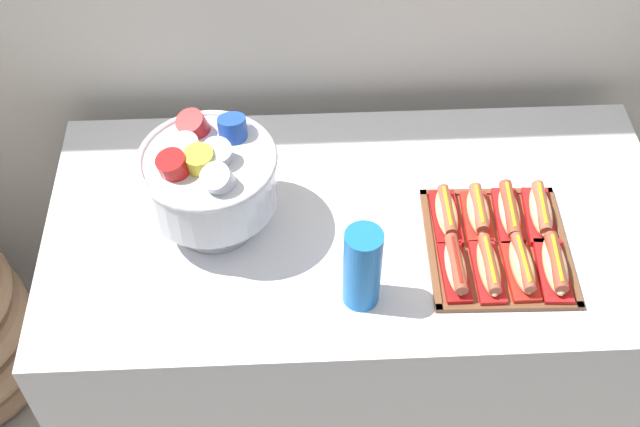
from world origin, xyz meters
The scene contains 13 objects.
ground_plane centered at (0.00, 0.00, 0.00)m, with size 10.00×10.00×0.00m, color gray.
buffet_table centered at (0.00, 0.00, 0.39)m, with size 1.52×0.78×0.74m.
serving_tray centered at (0.32, -0.10, 0.75)m, with size 0.34×0.37×0.01m.
hot_dog_0 centered at (0.20, -0.18, 0.78)m, with size 0.06×0.17×0.06m.
hot_dog_1 centered at (0.28, -0.18, 0.78)m, with size 0.06×0.18×0.06m.
hot_dog_2 centered at (0.35, -0.18, 0.78)m, with size 0.06×0.17×0.06m.
hot_dog_3 centered at (0.43, -0.19, 0.78)m, with size 0.08×0.18×0.06m.
hot_dog_4 centered at (0.21, -0.02, 0.78)m, with size 0.06×0.17×0.06m.
hot_dog_5 centered at (0.28, -0.02, 0.78)m, with size 0.07×0.16×0.06m.
hot_dog_6 centered at (0.36, -0.02, 0.78)m, with size 0.07×0.18×0.06m.
hot_dog_7 centered at (0.43, -0.02, 0.78)m, with size 0.08×0.18×0.06m.
punch_bowl centered at (-0.35, 0.01, 0.91)m, with size 0.32×0.32×0.28m.
cup_stack centered at (-0.01, -0.23, 0.85)m, with size 0.08×0.08×0.22m.
Camera 1 is at (-0.15, -1.32, 2.29)m, focal length 47.14 mm.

